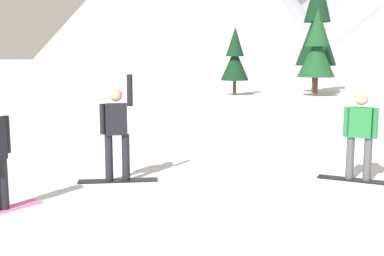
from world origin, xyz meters
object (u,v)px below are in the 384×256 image
Objects in this scene: pine_tree_young at (317,25)px; pine_tree_short at (317,49)px; snowboarder_background at (360,135)px; snowboarder_midground at (117,131)px; pine_tree_tall at (235,58)px.

pine_tree_young is 3.39m from pine_tree_short.
pine_tree_short reaches higher than snowboarder_background.
snowboarder_midground is at bearing -89.19° from pine_tree_short.
pine_tree_tall is 0.80× the size of pine_tree_short.
snowboarder_background is 21.20m from pine_tree_tall.
pine_tree_short is (-4.53, 20.48, 2.00)m from snowboarder_background.
snowboarder_midground is 22.53m from pine_tree_short.
snowboarder_midground is 0.39× the size of pine_tree_short.
snowboarder_midground is 25.65m from pine_tree_young.
pine_tree_short is at bearing 17.24° from pine_tree_tall.
pine_tree_tall is at bearing -133.60° from pine_tree_young.
pine_tree_young is (4.21, 4.42, 2.18)m from pine_tree_tall.
snowboarder_background is (4.21, 1.97, -0.07)m from snowboarder_midground.
pine_tree_tall is at bearing 116.11° from snowboarder_background.
pine_tree_young is (-0.89, 25.39, 3.53)m from snowboarder_midground.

